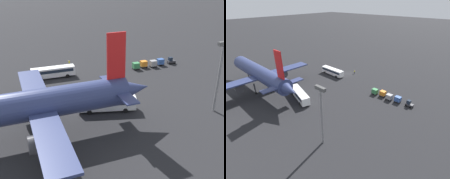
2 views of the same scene
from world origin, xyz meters
TOP-DOWN VIEW (x-y plane):
  - ground_plane at (0.00, 0.00)m, footprint 600.00×600.00m
  - airplane at (13.36, 34.42)m, footprint 44.64×37.81m
  - shuttle_bus_near at (4.22, 5.80)m, footprint 11.86×3.32m
  - shuttle_bus_far at (-2.37, 29.14)m, footprint 12.56×6.28m
  - baggage_tug at (-32.47, 8.32)m, footprint 2.53×1.86m
  - worker_person at (-2.37, -2.11)m, footprint 0.38×0.38m
  - cargo_cart_blue at (-28.55, 8.38)m, footprint 2.08×1.78m
  - cargo_cart_grey at (-25.66, 8.91)m, footprint 2.08×1.78m
  - cargo_cart_orange at (-22.77, 8.15)m, footprint 2.08×1.78m
  - cargo_cart_green at (-19.88, 8.71)m, footprint 2.08×1.78m
  - light_pole at (-23.42, 38.13)m, footprint 2.80×0.70m

SIDE VIEW (x-z plane):
  - ground_plane at x=0.00m, z-range 0.00..0.00m
  - worker_person at x=-2.37m, z-range 0.00..1.74m
  - baggage_tug at x=-32.47m, z-range -0.11..1.99m
  - cargo_cart_blue at x=-28.55m, z-range 0.16..2.22m
  - cargo_cart_grey at x=-25.66m, z-range 0.16..2.22m
  - cargo_cart_orange at x=-22.77m, z-range 0.16..2.22m
  - cargo_cart_green at x=-19.88m, z-range 0.16..2.22m
  - shuttle_bus_near at x=4.22m, z-range 0.31..3.32m
  - shuttle_bus_far at x=-2.37m, z-range 0.32..3.48m
  - airplane at x=13.36m, z-range -2.24..15.92m
  - light_pole at x=-23.42m, z-range 1.91..17.11m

